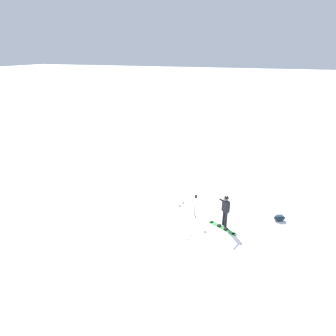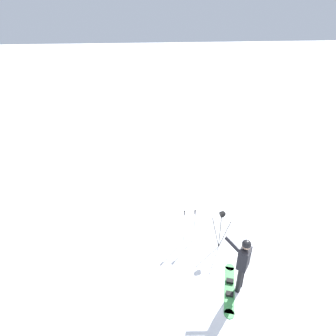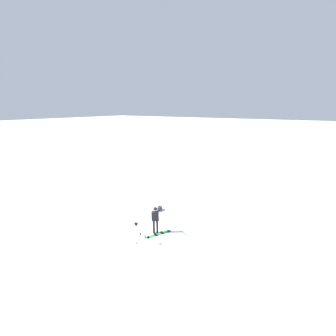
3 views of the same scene
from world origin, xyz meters
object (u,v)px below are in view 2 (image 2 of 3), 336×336
at_px(camera_tripod, 221,223).
at_px(snowboard, 230,288).
at_px(snowboarder, 243,260).
at_px(ski_poles, 189,222).

bearing_deg(camera_tripod, snowboard, 166.03).
height_order(snowboarder, snowboard, snowboarder).
distance_m(snowboarder, snowboard, 1.11).
bearing_deg(snowboard, ski_poles, 13.23).
relative_size(snowboarder, ski_poles, 1.39).
relative_size(camera_tripod, ski_poles, 1.11).
relative_size(snowboarder, camera_tripod, 1.26).
height_order(camera_tripod, ski_poles, camera_tripod).
xyz_separation_m(snowboarder, ski_poles, (2.17, 0.76, -0.25)).
relative_size(snowboard, camera_tripod, 1.15).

